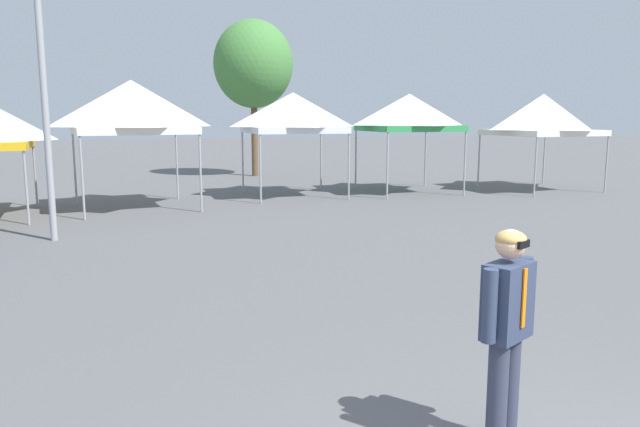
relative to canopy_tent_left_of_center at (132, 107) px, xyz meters
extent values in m
cylinder|color=#9E9EA3|center=(-2.67, -1.89, -1.88)|extent=(0.06, 0.06, 2.00)
cylinder|color=#9E9EA3|center=(-2.70, 1.23, -1.88)|extent=(0.06, 0.06, 2.00)
cylinder|color=#9E9EA3|center=(-1.40, -1.63, -1.71)|extent=(0.06, 0.06, 2.34)
cylinder|color=#9E9EA3|center=(1.63, -1.40, -1.71)|extent=(0.06, 0.06, 2.34)
cylinder|color=#9E9EA3|center=(-1.63, 1.40, -1.71)|extent=(0.06, 0.06, 2.34)
cylinder|color=#9E9EA3|center=(1.40, 1.63, -1.71)|extent=(0.06, 0.06, 2.34)
pyramid|color=white|center=(0.00, 0.00, 0.10)|extent=(3.43, 3.43, 1.30)
cube|color=white|center=(0.00, 0.00, -0.65)|extent=(3.39, 3.39, 0.20)
cylinder|color=#9E9EA3|center=(3.60, -0.38, -1.74)|extent=(0.06, 0.06, 2.29)
cylinder|color=#9E9EA3|center=(6.45, -0.53, -1.74)|extent=(0.06, 0.06, 2.29)
cylinder|color=#9E9EA3|center=(3.75, 2.46, -1.74)|extent=(0.06, 0.06, 2.29)
cylinder|color=#9E9EA3|center=(6.59, 2.32, -1.74)|extent=(0.06, 0.06, 2.29)
pyramid|color=white|center=(5.10, 0.97, -0.04)|extent=(3.14, 3.14, 1.10)
cube|color=white|center=(5.10, 0.97, -0.69)|extent=(3.11, 3.11, 0.20)
cylinder|color=#9E9EA3|center=(7.66, -0.82, -1.72)|extent=(0.06, 0.06, 2.32)
cylinder|color=#9E9EA3|center=(10.46, -0.97, -1.72)|extent=(0.06, 0.06, 2.32)
cylinder|color=#9E9EA3|center=(7.81, 1.98, -1.72)|extent=(0.06, 0.06, 2.32)
cylinder|color=#9E9EA3|center=(10.61, 1.83, -1.72)|extent=(0.06, 0.06, 2.32)
pyramid|color=white|center=(9.13, 0.50, -0.03)|extent=(3.10, 3.10, 1.06)
cube|color=green|center=(9.13, 0.50, -0.66)|extent=(3.07, 3.07, 0.20)
cylinder|color=#9E9EA3|center=(12.42, -2.09, -1.80)|extent=(0.06, 0.06, 2.15)
cylinder|color=#9E9EA3|center=(15.47, -2.06, -1.80)|extent=(0.06, 0.06, 2.15)
cylinder|color=#9E9EA3|center=(12.39, 0.97, -1.80)|extent=(0.06, 0.06, 2.15)
cylinder|color=#9E9EA3|center=(15.45, 0.99, -1.80)|extent=(0.06, 0.06, 2.15)
pyramid|color=white|center=(13.93, -0.55, -0.10)|extent=(3.24, 3.24, 1.25)
cube|color=white|center=(13.93, -0.55, -0.83)|extent=(3.21, 3.21, 0.20)
cylinder|color=#33384C|center=(1.69, -14.39, -2.42)|extent=(0.16, 0.16, 0.92)
cylinder|color=#33384C|center=(1.85, -14.32, -2.42)|extent=(0.16, 0.16, 0.92)
cube|color=#2D3851|center=(1.77, -14.35, -1.66)|extent=(0.48, 0.39, 0.60)
cylinder|color=#2D3851|center=(1.52, -14.46, -1.64)|extent=(0.11, 0.11, 0.56)
cylinder|color=#2D3851|center=(2.02, -14.25, -1.64)|extent=(0.11, 0.11, 0.56)
sphere|color=#D8A884|center=(1.77, -14.35, -1.22)|extent=(0.23, 0.23, 0.23)
ellipsoid|color=tan|center=(1.77, -14.35, -1.18)|extent=(0.23, 0.23, 0.14)
cube|color=black|center=(1.81, -14.45, -1.20)|extent=(0.15, 0.08, 0.06)
cube|color=orange|center=(1.82, -14.48, -1.61)|extent=(0.05, 0.03, 0.46)
cylinder|color=#9E9EA3|center=(-1.99, -4.16, 1.90)|extent=(0.14, 0.14, 9.57)
cylinder|color=brown|center=(5.66, 8.11, -1.14)|extent=(0.28, 0.28, 3.49)
ellipsoid|color=#47843D|center=(5.66, 8.11, 1.98)|extent=(3.43, 3.43, 3.78)
camera|label=1|loc=(-1.17, -18.03, -0.26)|focal=33.94mm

